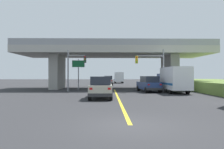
# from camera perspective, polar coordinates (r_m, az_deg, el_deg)

# --- Properties ---
(ground) EXTENTS (160.00, 160.00, 0.00)m
(ground) POSITION_cam_1_polar(r_m,az_deg,el_deg) (33.20, 0.53, -3.90)
(ground) COLOR #2B2B2D
(overpass_bridge) EXTENTS (29.29, 9.55, 7.22)m
(overpass_bridge) POSITION_cam_1_polar(r_m,az_deg,el_deg) (33.27, 0.53, 5.01)
(overpass_bridge) COLOR #A8A59E
(overpass_bridge) RESTS_ON ground
(lane_divider_stripe) EXTENTS (0.20, 21.92, 0.01)m
(lane_divider_stripe) POSITION_cam_1_polar(r_m,az_deg,el_deg) (19.86, 1.65, -6.36)
(lane_divider_stripe) COLOR yellow
(lane_divider_stripe) RESTS_ON ground
(suv_lead) EXTENTS (2.05, 4.78, 2.02)m
(suv_lead) POSITION_cam_1_polar(r_m,az_deg,el_deg) (19.18, -3.05, -3.54)
(suv_lead) COLOR #B7B29E
(suv_lead) RESTS_ON ground
(suv_crossing) EXTENTS (2.55, 4.85, 2.02)m
(suv_crossing) POSITION_cam_1_polar(r_m,az_deg,el_deg) (26.93, 10.12, -2.59)
(suv_crossing) COLOR navy
(suv_crossing) RESTS_ON ground
(box_truck) EXTENTS (2.33, 7.50, 3.10)m
(box_truck) POSITION_cam_1_polar(r_m,az_deg,el_deg) (26.86, 16.55, -1.26)
(box_truck) COLOR navy
(box_truck) RESTS_ON ground
(sedan_oncoming) EXTENTS (1.94, 4.49, 2.02)m
(sedan_oncoming) POSITION_cam_1_polar(r_m,az_deg,el_deg) (44.03, -1.06, -1.68)
(sedan_oncoming) COLOR silver
(sedan_oncoming) RESTS_ON ground
(traffic_signal_nearside) EXTENTS (3.72, 0.36, 5.49)m
(traffic_signal_nearside) POSITION_cam_1_polar(r_m,az_deg,el_deg) (27.11, 11.43, 2.55)
(traffic_signal_nearside) COLOR slate
(traffic_signal_nearside) RESTS_ON ground
(traffic_signal_farside) EXTENTS (2.47, 0.36, 5.47)m
(traffic_signal_farside) POSITION_cam_1_polar(r_m,az_deg,el_deg) (27.58, -10.42, 2.45)
(traffic_signal_farside) COLOR slate
(traffic_signal_farside) RESTS_ON ground
(highway_sign) EXTENTS (1.87, 0.17, 4.51)m
(highway_sign) POSITION_cam_1_polar(r_m,az_deg,el_deg) (30.95, -9.27, 2.08)
(highway_sign) COLOR slate
(highway_sign) RESTS_ON ground
(semi_truck_distant) EXTENTS (2.33, 6.56, 2.96)m
(semi_truck_distant) POSITION_cam_1_polar(r_m,az_deg,el_deg) (56.95, 1.88, -0.79)
(semi_truck_distant) COLOR navy
(semi_truck_distant) RESTS_ON ground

